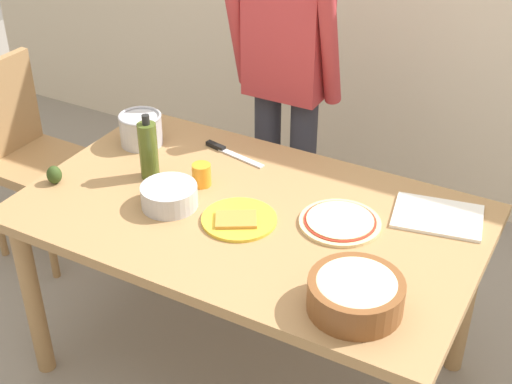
# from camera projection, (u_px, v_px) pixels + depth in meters

# --- Properties ---
(ground) EXTENTS (8.00, 8.00, 0.00)m
(ground) POSITION_uv_depth(u_px,v_px,m) (250.00, 366.00, 2.93)
(ground) COLOR gray
(dining_table) EXTENTS (1.60, 0.96, 0.76)m
(dining_table) POSITION_uv_depth(u_px,v_px,m) (249.00, 232.00, 2.57)
(dining_table) COLOR #A37A4C
(dining_table) RESTS_ON ground
(person_cook) EXTENTS (0.49, 0.25, 1.62)m
(person_cook) POSITION_uv_depth(u_px,v_px,m) (286.00, 74.00, 3.08)
(person_cook) COLOR #2D2D38
(person_cook) RESTS_ON ground
(chair_wooden_left) EXTENTS (0.41, 0.41, 0.95)m
(chair_wooden_left) POSITION_uv_depth(u_px,v_px,m) (27.00, 148.00, 3.35)
(chair_wooden_left) COLOR #A37A4C
(chair_wooden_left) RESTS_ON ground
(pizza_raw_on_board) EXTENTS (0.28, 0.28, 0.02)m
(pizza_raw_on_board) POSITION_uv_depth(u_px,v_px,m) (340.00, 222.00, 2.45)
(pizza_raw_on_board) COLOR beige
(pizza_raw_on_board) RESTS_ON dining_table
(plate_with_slice) EXTENTS (0.26, 0.26, 0.02)m
(plate_with_slice) POSITION_uv_depth(u_px,v_px,m) (240.00, 220.00, 2.46)
(plate_with_slice) COLOR gold
(plate_with_slice) RESTS_ON dining_table
(popcorn_bowl) EXTENTS (0.28, 0.28, 0.11)m
(popcorn_bowl) POSITION_uv_depth(u_px,v_px,m) (356.00, 292.00, 2.06)
(popcorn_bowl) COLOR brown
(popcorn_bowl) RESTS_ON dining_table
(mixing_bowl_steel) EXTENTS (0.20, 0.20, 0.08)m
(mixing_bowl_steel) POSITION_uv_depth(u_px,v_px,m) (169.00, 196.00, 2.53)
(mixing_bowl_steel) COLOR #B7B7BC
(mixing_bowl_steel) RESTS_ON dining_table
(olive_oil_bottle) EXTENTS (0.07, 0.07, 0.26)m
(olive_oil_bottle) POSITION_uv_depth(u_px,v_px,m) (148.00, 150.00, 2.65)
(olive_oil_bottle) COLOR #47561E
(olive_oil_bottle) RESTS_ON dining_table
(steel_pot) EXTENTS (0.17, 0.17, 0.13)m
(steel_pot) POSITION_uv_depth(u_px,v_px,m) (141.00, 129.00, 2.90)
(steel_pot) COLOR #B7B7BC
(steel_pot) RESTS_ON dining_table
(cup_orange) EXTENTS (0.07, 0.07, 0.08)m
(cup_orange) POSITION_uv_depth(u_px,v_px,m) (202.00, 175.00, 2.64)
(cup_orange) COLOR orange
(cup_orange) RESTS_ON dining_table
(cutting_board_white) EXTENTS (0.34, 0.27, 0.01)m
(cutting_board_white) POSITION_uv_depth(u_px,v_px,m) (438.00, 216.00, 2.48)
(cutting_board_white) COLOR white
(cutting_board_white) RESTS_ON dining_table
(chef_knife) EXTENTS (0.29, 0.08, 0.02)m
(chef_knife) POSITION_uv_depth(u_px,v_px,m) (227.00, 151.00, 2.86)
(chef_knife) COLOR silver
(chef_knife) RESTS_ON dining_table
(avocado) EXTENTS (0.06, 0.06, 0.07)m
(avocado) POSITION_uv_depth(u_px,v_px,m) (54.00, 175.00, 2.66)
(avocado) COLOR #2D4219
(avocado) RESTS_ON dining_table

